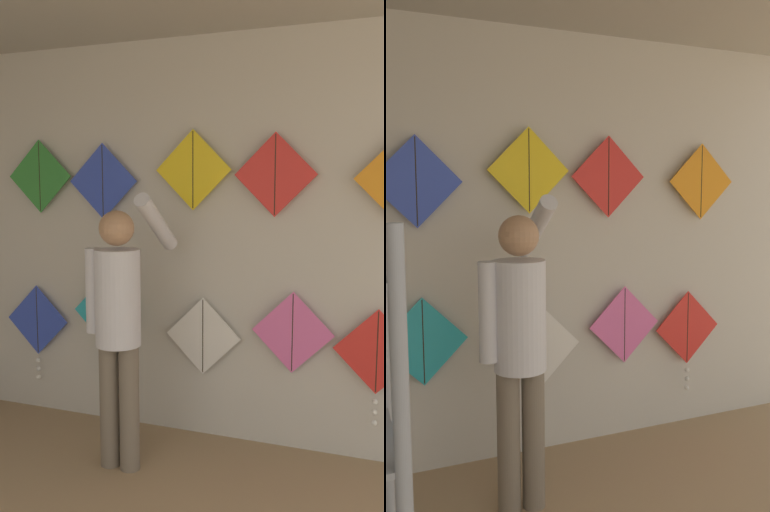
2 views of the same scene
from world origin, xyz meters
The scene contains 10 objects.
back_panel centered at (0.00, 4.12, 1.40)m, with size 4.60×0.06×2.80m, color beige.
shopkeeper centered at (-0.27, 3.44, 0.99)m, with size 0.44×0.60×1.75m.
kite_1 centered at (-0.69, 4.03, 0.86)m, with size 0.55×0.01×0.55m.
kite_2 centered at (0.07, 4.03, 0.74)m, with size 0.55×0.01×0.55m.
kite_3 centered at (0.70, 4.03, 0.83)m, with size 0.55×0.01×0.55m.
kite_4 centered at (1.24, 4.03, 0.71)m, with size 0.55×0.04×0.76m.
kite_6 centered at (-0.70, 4.03, 1.82)m, with size 0.55×0.01×0.55m.
kite_7 centered at (0.00, 4.03, 1.90)m, with size 0.55×0.01×0.55m.
kite_8 centered at (0.57, 4.03, 1.86)m, with size 0.55×0.01×0.55m.
kite_9 centered at (1.33, 4.03, 1.83)m, with size 0.55×0.01×0.55m.
Camera 2 is at (-1.22, 0.57, 1.78)m, focal length 40.00 mm.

